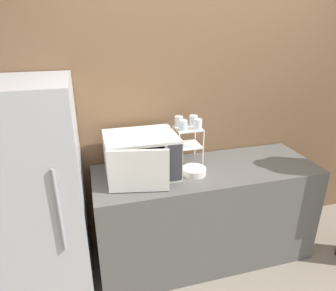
{
  "coord_description": "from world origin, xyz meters",
  "views": [
    {
      "loc": [
        -0.93,
        -1.75,
        2.04
      ],
      "look_at": [
        -0.33,
        0.37,
        1.13
      ],
      "focal_mm": 32.0,
      "sensor_mm": 36.0,
      "label": 1
    }
  ],
  "objects_px": {
    "glass_front_right": "(198,124)",
    "dish_rack": "(188,138)",
    "microwave": "(141,156)",
    "bowl": "(194,171)",
    "refrigerator": "(32,198)",
    "glass_back_right": "(193,120)",
    "glass_back_left": "(179,121)",
    "glass_front_left": "(183,125)"
  },
  "relations": [
    {
      "from": "dish_rack",
      "to": "refrigerator",
      "type": "height_order",
      "value": "refrigerator"
    },
    {
      "from": "microwave",
      "to": "refrigerator",
      "type": "distance_m",
      "value": 0.85
    },
    {
      "from": "glass_front_right",
      "to": "dish_rack",
      "type": "bearing_deg",
      "value": 139.15
    },
    {
      "from": "microwave",
      "to": "refrigerator",
      "type": "relative_size",
      "value": 0.33
    },
    {
      "from": "dish_rack",
      "to": "microwave",
      "type": "bearing_deg",
      "value": -163.22
    },
    {
      "from": "dish_rack",
      "to": "glass_back_left",
      "type": "xyz_separation_m",
      "value": [
        -0.06,
        0.06,
        0.13
      ]
    },
    {
      "from": "microwave",
      "to": "bowl",
      "type": "bearing_deg",
      "value": -14.27
    },
    {
      "from": "glass_front_left",
      "to": "dish_rack",
      "type": "bearing_deg",
      "value": 39.31
    },
    {
      "from": "glass_back_right",
      "to": "glass_back_left",
      "type": "bearing_deg",
      "value": 175.66
    },
    {
      "from": "dish_rack",
      "to": "refrigerator",
      "type": "bearing_deg",
      "value": -171.54
    },
    {
      "from": "glass_back_right",
      "to": "glass_front_right",
      "type": "relative_size",
      "value": 1.0
    },
    {
      "from": "refrigerator",
      "to": "glass_front_left",
      "type": "bearing_deg",
      "value": 6.5
    },
    {
      "from": "dish_rack",
      "to": "glass_front_right",
      "type": "bearing_deg",
      "value": -40.85
    },
    {
      "from": "bowl",
      "to": "dish_rack",
      "type": "bearing_deg",
      "value": 84.55
    },
    {
      "from": "microwave",
      "to": "glass_front_left",
      "type": "relative_size",
      "value": 6.55
    },
    {
      "from": "glass_back_right",
      "to": "glass_front_right",
      "type": "distance_m",
      "value": 0.11
    },
    {
      "from": "glass_back_left",
      "to": "glass_back_right",
      "type": "bearing_deg",
      "value": -4.34
    },
    {
      "from": "dish_rack",
      "to": "glass_front_left",
      "type": "distance_m",
      "value": 0.16
    },
    {
      "from": "glass_front_left",
      "to": "glass_back_left",
      "type": "distance_m",
      "value": 0.11
    },
    {
      "from": "glass_back_left",
      "to": "bowl",
      "type": "bearing_deg",
      "value": -82.15
    },
    {
      "from": "microwave",
      "to": "glass_back_right",
      "type": "relative_size",
      "value": 6.55
    },
    {
      "from": "glass_front_left",
      "to": "refrigerator",
      "type": "xyz_separation_m",
      "value": [
        -1.2,
        -0.14,
        -0.41
      ]
    },
    {
      "from": "glass_front_left",
      "to": "glass_back_left",
      "type": "bearing_deg",
      "value": 90.48
    },
    {
      "from": "dish_rack",
      "to": "glass_front_right",
      "type": "height_order",
      "value": "glass_front_right"
    },
    {
      "from": "microwave",
      "to": "dish_rack",
      "type": "relative_size",
      "value": 1.76
    },
    {
      "from": "glass_front_left",
      "to": "glass_back_right",
      "type": "xyz_separation_m",
      "value": [
        0.13,
        0.1,
        0.0
      ]
    },
    {
      "from": "glass_front_left",
      "to": "glass_front_right",
      "type": "bearing_deg",
      "value": -1.95
    },
    {
      "from": "dish_rack",
      "to": "glass_back_right",
      "type": "relative_size",
      "value": 3.72
    },
    {
      "from": "microwave",
      "to": "dish_rack",
      "type": "height_order",
      "value": "microwave"
    },
    {
      "from": "dish_rack",
      "to": "glass_back_right",
      "type": "bearing_deg",
      "value": 38.0
    },
    {
      "from": "glass_front_right",
      "to": "bowl",
      "type": "height_order",
      "value": "glass_front_right"
    },
    {
      "from": "dish_rack",
      "to": "glass_back_left",
      "type": "height_order",
      "value": "glass_back_left"
    },
    {
      "from": "microwave",
      "to": "refrigerator",
      "type": "xyz_separation_m",
      "value": [
        -0.83,
        -0.06,
        -0.21
      ]
    },
    {
      "from": "microwave",
      "to": "refrigerator",
      "type": "height_order",
      "value": "refrigerator"
    },
    {
      "from": "dish_rack",
      "to": "glass_front_left",
      "type": "bearing_deg",
      "value": -140.69
    },
    {
      "from": "refrigerator",
      "to": "glass_front_right",
      "type": "bearing_deg",
      "value": 5.7
    },
    {
      "from": "glass_front_right",
      "to": "glass_back_right",
      "type": "bearing_deg",
      "value": 89.31
    },
    {
      "from": "bowl",
      "to": "glass_back_left",
      "type": "bearing_deg",
      "value": 97.85
    },
    {
      "from": "glass_front_left",
      "to": "refrigerator",
      "type": "bearing_deg",
      "value": -173.5
    },
    {
      "from": "glass_back_right",
      "to": "bowl",
      "type": "bearing_deg",
      "value": -107.04
    },
    {
      "from": "glass_front_left",
      "to": "microwave",
      "type": "bearing_deg",
      "value": -167.88
    },
    {
      "from": "bowl",
      "to": "refrigerator",
      "type": "relative_size",
      "value": 0.11
    }
  ]
}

